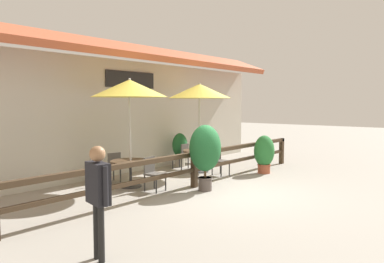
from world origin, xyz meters
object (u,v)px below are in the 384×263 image
at_px(chair_middle_wallside, 182,155).
at_px(potted_plant_corner_fern, 264,153).
at_px(potted_plant_broad_leaf, 205,150).
at_px(pedestrian, 98,187).
at_px(potted_plant_tall_tropical, 180,148).
at_px(chair_middle_streetside, 219,159).
at_px(dining_table_middle, 199,155).
at_px(chair_near_wallside, 112,165).
at_px(patio_umbrella_near, 130,88).
at_px(patio_umbrella_middle, 200,91).
at_px(chair_near_streetside, 153,172).
at_px(dining_table_near, 130,166).

relative_size(chair_middle_wallside, potted_plant_corner_fern, 0.71).
bearing_deg(potted_plant_corner_fern, potted_plant_broad_leaf, -179.68).
relative_size(potted_plant_broad_leaf, pedestrian, 1.03).
distance_m(chair_middle_wallside, potted_plant_tall_tropical, 0.53).
relative_size(chair_middle_streetside, pedestrian, 0.53).
height_order(dining_table_middle, potted_plant_broad_leaf, potted_plant_broad_leaf).
bearing_deg(chair_middle_wallside, chair_near_wallside, -4.25).
height_order(patio_umbrella_near, dining_table_middle, patio_umbrella_near).
bearing_deg(patio_umbrella_middle, pedestrian, -153.01).
bearing_deg(pedestrian, patio_umbrella_middle, 129.89).
xyz_separation_m(chair_near_wallside, patio_umbrella_middle, (2.88, -0.86, 2.15)).
relative_size(patio_umbrella_near, potted_plant_corner_fern, 2.38).
bearing_deg(chair_near_wallside, chair_middle_wallside, -172.14).
xyz_separation_m(chair_near_streetside, patio_umbrella_middle, (2.84, 0.75, 2.15)).
bearing_deg(pedestrian, potted_plant_broad_leaf, 121.47).
bearing_deg(pedestrian, chair_near_wallside, 152.67).
relative_size(chair_middle_streetside, chair_middle_wallside, 1.00).
distance_m(chair_middle_streetside, potted_plant_broad_leaf, 2.24).
bearing_deg(patio_umbrella_near, chair_near_wallside, 88.55).
xyz_separation_m(patio_umbrella_near, dining_table_middle, (2.90, -0.06, -2.06)).
height_order(chair_near_wallside, dining_table_middle, chair_near_wallside).
relative_size(chair_near_wallside, dining_table_middle, 0.80).
bearing_deg(pedestrian, potted_plant_tall_tropical, 136.24).
xyz_separation_m(patio_umbrella_near, pedestrian, (-3.44, -3.29, -1.58)).
relative_size(dining_table_middle, potted_plant_tall_tropical, 0.91).
height_order(dining_table_middle, chair_middle_streetside, chair_middle_streetside).
height_order(patio_umbrella_near, potted_plant_broad_leaf, patio_umbrella_near).
xyz_separation_m(dining_table_near, potted_plant_tall_tropical, (3.29, 1.14, 0.10)).
distance_m(potted_plant_corner_fern, potted_plant_tall_tropical, 3.04).
xyz_separation_m(dining_table_near, dining_table_middle, (2.90, -0.06, 0.00)).
height_order(patio_umbrella_near, chair_near_wallside, patio_umbrella_near).
bearing_deg(chair_near_wallside, dining_table_middle, 172.18).
bearing_deg(potted_plant_corner_fern, pedestrian, -168.78).
bearing_deg(chair_middle_wallside, dining_table_near, 11.05).
bearing_deg(potted_plant_tall_tropical, potted_plant_corner_fern, -75.42).
bearing_deg(chair_near_streetside, pedestrian, -150.50).
height_order(patio_umbrella_middle, chair_middle_wallside, patio_umbrella_middle).
bearing_deg(chair_middle_wallside, patio_umbrella_middle, 82.51).
bearing_deg(chair_middle_streetside, chair_middle_wallside, 94.29).
bearing_deg(potted_plant_corner_fern, patio_umbrella_middle, 123.35).
distance_m(patio_umbrella_near, potted_plant_corner_fern, 4.85).
bearing_deg(chair_near_wallside, potted_plant_tall_tropical, -165.33).
distance_m(potted_plant_broad_leaf, potted_plant_tall_tropical, 3.80).
xyz_separation_m(chair_near_wallside, potted_plant_tall_tropical, (3.27, 0.33, 0.18)).
height_order(dining_table_near, chair_near_wallside, chair_near_wallside).
bearing_deg(potted_plant_tall_tropical, chair_near_streetside, -148.90).
relative_size(chair_near_streetside, pedestrian, 0.53).
xyz_separation_m(patio_umbrella_middle, potted_plant_corner_fern, (1.15, -1.75, -1.98)).
bearing_deg(potted_plant_corner_fern, chair_middle_wallside, 113.05).
bearing_deg(potted_plant_broad_leaf, chair_middle_streetside, 25.94).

